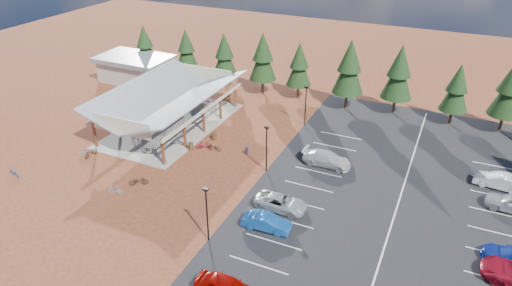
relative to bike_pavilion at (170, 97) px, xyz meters
name	(u,v)px	position (x,y,z in m)	size (l,w,h in m)	color
ground	(215,169)	(10.00, -7.00, -3.82)	(140.00, 140.00, 0.00)	maroon
asphalt_lot	(400,197)	(28.50, -4.00, -3.80)	(27.00, 44.00, 0.04)	black
concrete_pad	(172,125)	(0.00, 0.00, -3.77)	(10.60, 18.60, 0.10)	gray
bike_pavilion	(170,97)	(0.00, 0.00, 0.00)	(11.65, 19.40, 4.97)	brown
outbuilding	(135,68)	(-14.00, 11.00, -1.80)	(11.00, 7.00, 3.90)	#ADA593
lamp_post_0	(207,211)	(15.00, -17.00, -0.85)	(0.50, 0.25, 5.14)	black
lamp_post_1	(267,146)	(15.00, -5.00, -0.85)	(0.50, 0.25, 5.14)	black
lamp_post_2	(306,103)	(15.00, 7.00, -0.85)	(0.50, 0.25, 5.14)	black
trash_bin_0	(191,147)	(5.48, -4.48, -3.37)	(0.60, 0.60, 0.90)	#483519
trash_bin_1	(214,136)	(6.60, -1.10, -3.37)	(0.60, 0.60, 0.90)	#483519
pine_0	(145,44)	(-14.53, 14.63, 0.94)	(3.35, 3.35, 7.81)	#382314
pine_1	(186,49)	(-7.32, 15.37, 0.94)	(3.35, 3.35, 7.80)	#382314
pine_2	(224,55)	(-0.19, 14.45, 1.19)	(3.53, 3.53, 8.21)	#382314
pine_3	(263,57)	(5.88, 14.57, 1.63)	(3.83, 3.83, 8.92)	#382314
pine_4	(299,65)	(11.14, 15.07, 1.07)	(3.44, 3.44, 8.02)	#382314
pine_5	(349,67)	(18.29, 14.28, 1.97)	(4.07, 4.07, 9.49)	#382314
pine_6	(399,72)	(24.42, 15.39, 1.81)	(3.96, 3.96, 9.22)	#382314
pine_7	(457,88)	(31.47, 15.01, 1.00)	(3.39, 3.39, 7.90)	#382314
pine_8	(511,88)	(37.14, 15.31, 1.78)	(3.94, 3.94, 9.18)	#382314
bike_0	(136,138)	(-1.44, -5.39, -3.32)	(0.53, 1.53, 0.80)	black
bike_1	(161,123)	(-0.99, -1.03, -3.18)	(0.51, 1.80, 1.08)	#979CA0
bike_2	(166,117)	(-1.31, 0.59, -3.23)	(0.65, 1.86, 0.98)	#1E3C97
bike_3	(185,101)	(-1.91, 5.87, -3.17)	(0.52, 1.85, 1.11)	maroon
bike_4	(149,150)	(1.82, -7.18, -3.25)	(0.63, 1.80, 0.95)	black
bike_5	(178,141)	(3.56, -4.20, -3.23)	(0.46, 1.65, 0.99)	#96989E
bike_6	(197,114)	(1.56, 3.38, -3.31)	(0.55, 1.57, 0.82)	#163CA0
bike_7	(210,100)	(1.15, 7.59, -3.17)	(0.52, 1.84, 1.10)	#9E2139
bike_8	(91,153)	(-3.72, -10.30, -3.34)	(0.64, 1.84, 0.97)	black
bike_9	(85,151)	(-4.66, -10.22, -3.38)	(0.42, 1.47, 0.88)	gray
bike_10	(14,173)	(-7.94, -16.74, -3.37)	(0.60, 1.73, 0.91)	navy
bike_12	(138,181)	(4.57, -12.72, -3.35)	(0.63, 1.82, 0.96)	black
bike_13	(115,190)	(3.56, -14.97, -3.33)	(0.47, 1.65, 0.99)	#9FA4A8
bike_14	(247,149)	(11.53, -2.30, -3.42)	(0.53, 1.53, 0.81)	#222B9C
bike_15	(204,145)	(6.69, -3.63, -3.31)	(0.48, 1.70, 1.02)	maroon
bike_16	(214,147)	(7.96, -3.49, -3.40)	(0.56, 1.61, 0.84)	black
car_1	(266,222)	(18.81, -13.71, -3.09)	(1.47, 4.23, 1.39)	#12468D
car_2	(281,203)	(18.84, -10.53, -3.11)	(2.24, 4.85, 1.35)	#9C9DA4
car_3	(327,159)	(20.37, -1.29, -3.03)	(2.11, 5.19, 1.51)	#BCBCBC
car_9	(499,181)	(36.86, 1.61, -3.04)	(1.58, 4.54, 1.50)	silver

